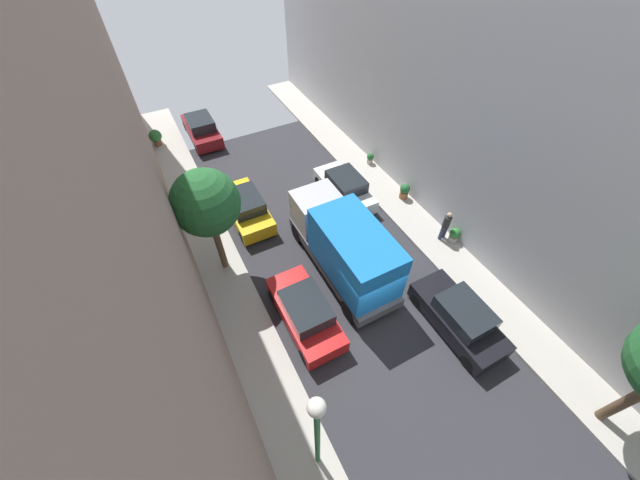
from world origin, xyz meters
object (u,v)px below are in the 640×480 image
at_px(potted_plant_3, 370,158).
at_px(potted_plant_2, 156,137).
at_px(parked_car_left_4, 202,129).
at_px(parked_car_left_3, 246,208).
at_px(parked_car_right_1, 459,317).
at_px(parked_car_right_2, 345,188).
at_px(pedestrian, 446,225).
at_px(parked_car_left_2, 305,312).
at_px(street_tree_0, 206,203).
at_px(potted_plant_0, 454,235).
at_px(delivery_truck, 344,246).
at_px(lamp_post, 317,429).
at_px(potted_plant_1, 404,191).

bearing_deg(potted_plant_3, potted_plant_2, 143.86).
bearing_deg(parked_car_left_4, parked_car_left_3, -90.00).
xyz_separation_m(parked_car_right_1, parked_car_right_2, (0.00, 9.12, 0.00)).
bearing_deg(pedestrian, parked_car_left_4, 118.75).
relative_size(parked_car_left_2, parked_car_left_4, 1.00).
height_order(parked_car_left_3, street_tree_0, street_tree_0).
relative_size(parked_car_left_3, potted_plant_0, 5.26).
bearing_deg(potted_plant_3, parked_car_left_2, -136.44).
xyz_separation_m(parked_car_right_2, delivery_truck, (-2.70, -4.45, 1.07)).
bearing_deg(potted_plant_3, delivery_truck, -131.63).
relative_size(potted_plant_2, lamp_post, 0.19).
bearing_deg(parked_car_left_3, street_tree_0, -127.61).
distance_m(potted_plant_3, lamp_post, 16.66).
height_order(potted_plant_0, potted_plant_2, potted_plant_2).
relative_size(parked_car_right_1, parked_car_right_2, 1.00).
height_order(potted_plant_0, lamp_post, lamp_post).
height_order(parked_car_right_2, street_tree_0, street_tree_0).
height_order(parked_car_left_2, delivery_truck, delivery_truck).
xyz_separation_m(delivery_truck, potted_plant_1, (5.57, 2.77, -1.17)).
distance_m(parked_car_right_1, street_tree_0, 11.08).
bearing_deg(pedestrian, parked_car_left_2, -173.27).
xyz_separation_m(parked_car_right_1, street_tree_0, (-7.49, 7.44, 3.36)).
bearing_deg(parked_car_left_2, pedestrian, 6.73).
bearing_deg(potted_plant_0, potted_plant_3, 90.87).
distance_m(parked_car_left_2, street_tree_0, 5.88).
relative_size(pedestrian, street_tree_0, 0.32).
xyz_separation_m(parked_car_right_2, potted_plant_2, (-8.31, 10.17, 0.01)).
distance_m(parked_car_left_2, lamp_post, 5.97).
xyz_separation_m(parked_car_left_4, parked_car_right_1, (5.40, -18.84, 0.00)).
xyz_separation_m(potted_plant_1, lamp_post, (-10.17, -9.10, 3.17)).
relative_size(potted_plant_0, potted_plant_1, 0.89).
bearing_deg(parked_car_right_2, delivery_truck, -121.27).
distance_m(delivery_truck, potted_plant_3, 8.63).
relative_size(parked_car_right_2, potted_plant_1, 4.67).
bearing_deg(parked_car_right_1, parked_car_right_2, 90.00).
relative_size(pedestrian, potted_plant_2, 1.64).
height_order(parked_car_right_1, delivery_truck, delivery_truck).
relative_size(delivery_truck, pedestrian, 3.84).
bearing_deg(street_tree_0, lamp_post, -88.82).
distance_m(parked_car_right_2, delivery_truck, 5.31).
bearing_deg(delivery_truck, potted_plant_1, 26.48).
relative_size(parked_car_left_3, potted_plant_2, 4.02).
distance_m(parked_car_right_2, lamp_post, 13.37).
xyz_separation_m(parked_car_left_3, delivery_truck, (2.70, -5.48, 1.07)).
xyz_separation_m(pedestrian, potted_plant_1, (0.15, 3.40, -0.45)).
bearing_deg(potted_plant_2, delivery_truck, -69.00).
bearing_deg(pedestrian, parked_car_right_1, -123.78).
bearing_deg(potted_plant_0, potted_plant_2, 126.06).
bearing_deg(parked_car_right_1, delivery_truck, 120.00).
distance_m(parked_car_left_3, potted_plant_2, 9.59).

